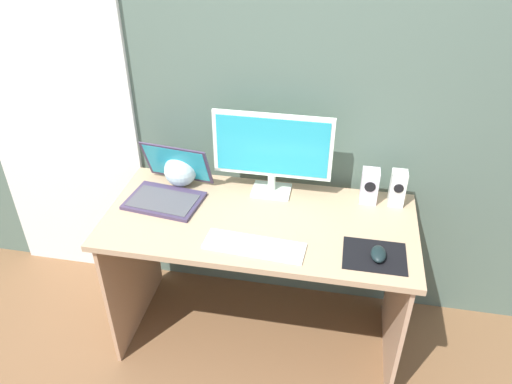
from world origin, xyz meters
TOP-DOWN VIEW (x-y plane):
  - ground_plane at (0.00, 0.00)m, footprint 8.00×8.00m
  - wall_back at (0.00, 0.39)m, footprint 6.00×0.04m
  - door_left at (-1.10, 0.35)m, footprint 0.82×0.02m
  - desk at (0.00, 0.00)m, footprint 1.36×0.64m
  - monitor at (0.02, 0.22)m, footprint 0.54×0.14m
  - speaker_right at (0.59, 0.23)m, footprint 0.07×0.07m
  - speaker_near_monitor at (0.47, 0.23)m, footprint 0.08×0.08m
  - laptop at (-0.45, 0.10)m, footprint 0.37×0.36m
  - fishbowl at (-0.42, 0.21)m, footprint 0.16×0.16m
  - keyboard_external at (0.01, -0.19)m, footprint 0.42×0.16m
  - mousepad at (0.49, -0.16)m, footprint 0.25×0.20m
  - mouse at (0.51, -0.17)m, footprint 0.06×0.10m

SIDE VIEW (x-z plane):
  - ground_plane at x=0.00m, z-range 0.00..0.00m
  - desk at x=0.00m, z-range 0.21..0.96m
  - mousepad at x=0.49m, z-range 0.74..0.75m
  - keyboard_external at x=0.01m, z-range 0.74..0.75m
  - mouse at x=0.51m, z-range 0.75..0.78m
  - laptop at x=-0.45m, z-range 0.68..0.90m
  - fishbowl at x=-0.42m, z-range 0.74..0.90m
  - speaker_near_monitor at x=0.47m, z-range 0.74..0.91m
  - speaker_right at x=0.59m, z-range 0.74..0.91m
  - monitor at x=0.02m, z-range 0.76..1.17m
  - door_left at x=-1.10m, z-range 0.00..2.02m
  - wall_back at x=0.00m, z-range 0.00..2.50m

